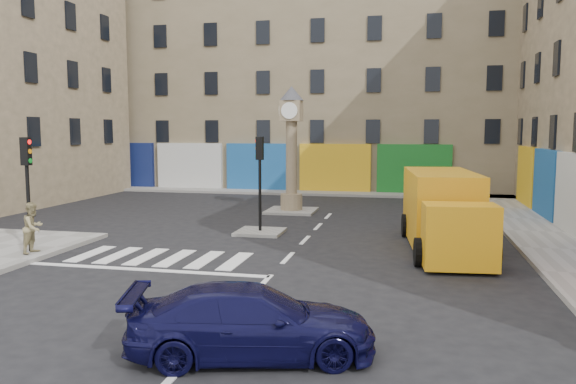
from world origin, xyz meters
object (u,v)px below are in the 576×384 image
(clock_pillar, at_px, (291,141))
(pedestrian_tan, at_px, (33,228))
(traffic_light_island, at_px, (260,168))
(traffic_light_left_far, at_px, (27,176))
(yellow_van, at_px, (443,211))
(navy_sedan, at_px, (252,322))

(clock_pillar, xyz_separation_m, pedestrian_tan, (-6.00, -11.62, -2.58))
(traffic_light_island, xyz_separation_m, pedestrian_tan, (-6.00, -5.63, -1.62))
(traffic_light_left_far, distance_m, yellow_van, 13.87)
(traffic_light_island, xyz_separation_m, clock_pillar, (0.00, 6.00, 0.96))
(traffic_light_left_far, relative_size, clock_pillar, 0.61)
(clock_pillar, bearing_deg, navy_sedan, -80.32)
(navy_sedan, bearing_deg, traffic_light_left_far, 40.47)
(yellow_van, height_order, pedestrian_tan, yellow_van)
(traffic_light_left_far, bearing_deg, navy_sedan, -34.40)
(yellow_van, bearing_deg, traffic_light_left_far, -168.32)
(traffic_light_island, height_order, pedestrian_tan, traffic_light_island)
(yellow_van, bearing_deg, traffic_light_island, 163.45)
(navy_sedan, height_order, pedestrian_tan, pedestrian_tan)
(clock_pillar, height_order, navy_sedan, clock_pillar)
(clock_pillar, xyz_separation_m, yellow_van, (6.91, -7.38, -2.25))
(traffic_light_island, distance_m, navy_sedan, 12.33)
(clock_pillar, distance_m, navy_sedan, 18.28)
(yellow_van, bearing_deg, navy_sedan, -115.68)
(clock_pillar, bearing_deg, yellow_van, -46.86)
(traffic_light_island, relative_size, clock_pillar, 0.61)
(traffic_light_left_far, xyz_separation_m, yellow_van, (13.21, 4.02, -1.32))
(clock_pillar, height_order, pedestrian_tan, clock_pillar)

